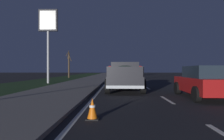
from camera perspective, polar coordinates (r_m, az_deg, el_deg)
name	(u,v)px	position (r m, az deg, el deg)	size (l,w,h in m)	color
ground	(135,80)	(27.27, 6.20, -2.78)	(144.00, 144.00, 0.00)	black
sidewalk_shoulder	(91,80)	(27.40, -5.78, -2.64)	(108.00, 4.00, 0.12)	slate
grass_verge	(53,80)	(28.47, -15.82, -2.65)	(108.00, 6.00, 0.01)	#1E3819
lane_markings	(116,79)	(29.31, 0.96, -2.57)	(108.00, 3.54, 0.01)	silver
pickup_truck	(125,76)	(13.76, 3.54, -1.50)	(5.49, 2.40, 1.87)	#232328
sedan_silver	(120,73)	(35.65, 2.10, -0.84)	(4.42, 2.05, 1.54)	#B2B5BA
sedan_red	(205,82)	(11.07, 23.86, -2.91)	(4.44, 2.08, 1.54)	maroon
gas_price_sign	(48,27)	(22.45, -16.92, 10.97)	(0.27, 1.90, 7.42)	#99999E
bare_tree_far	(69,64)	(36.66, -11.61, 1.61)	(1.80, 1.08, 4.68)	#423323
traffic_cone_near	(92,109)	(5.89, -5.34, -10.47)	(0.36, 0.36, 0.58)	black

